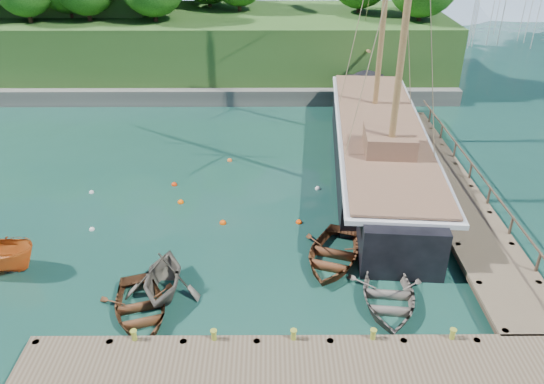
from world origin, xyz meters
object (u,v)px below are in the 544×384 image
(cabin_boat_white, at_px, (410,243))
(rowboat_0, at_px, (141,315))
(rowboat_2, at_px, (332,261))
(rowboat_1, at_px, (164,293))
(rowboat_3, at_px, (387,303))
(schooner, at_px, (379,151))

(cabin_boat_white, bearing_deg, rowboat_0, -139.33)
(rowboat_2, distance_m, cabin_boat_white, 4.38)
(rowboat_1, height_order, rowboat_2, rowboat_1)
(rowboat_1, relative_size, rowboat_3, 0.82)
(rowboat_0, xyz_separation_m, cabin_boat_white, (12.47, 5.23, 0.00))
(rowboat_1, height_order, cabin_boat_white, rowboat_1)
(rowboat_2, bearing_deg, rowboat_3, -36.63)
(rowboat_0, height_order, cabin_boat_white, cabin_boat_white)
(rowboat_2, bearing_deg, schooner, 87.43)
(rowboat_0, relative_size, rowboat_3, 0.94)
(cabin_boat_white, xyz_separation_m, schooner, (-0.16, 8.42, 1.21))
(rowboat_2, distance_m, schooner, 10.76)
(rowboat_3, distance_m, schooner, 13.14)
(rowboat_2, xyz_separation_m, cabin_boat_white, (4.11, 1.52, 0.00))
(rowboat_2, bearing_deg, rowboat_1, -144.21)
(rowboat_2, bearing_deg, rowboat_0, -136.97)
(rowboat_1, distance_m, cabin_boat_white, 12.33)
(rowboat_0, xyz_separation_m, schooner, (12.31, 13.64, 1.21))
(rowboat_0, relative_size, rowboat_1, 1.15)
(schooner, bearing_deg, cabin_boat_white, -84.20)
(rowboat_0, distance_m, rowboat_3, 10.44)
(cabin_boat_white, bearing_deg, schooner, 109.03)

